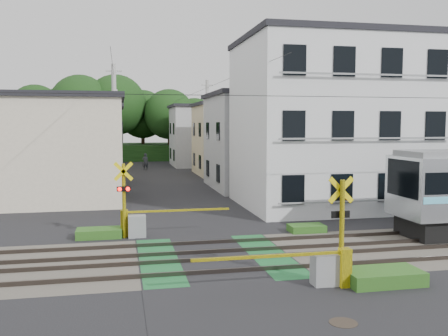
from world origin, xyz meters
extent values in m
plane|color=black|center=(0.00, 0.00, 0.00)|extent=(120.00, 120.00, 0.00)
cube|color=#47423A|center=(0.00, 0.00, 0.00)|extent=(120.00, 6.00, 0.00)
cube|color=black|center=(0.00, 0.00, 0.01)|extent=(5.20, 120.00, 0.00)
cube|color=#145126|center=(-1.90, 0.00, 0.01)|extent=(1.30, 6.00, 0.00)
cube|color=#145126|center=(1.90, 0.00, 0.01)|extent=(1.30, 6.00, 0.00)
cube|color=#3F3833|center=(0.00, -1.90, 0.07)|extent=(120.00, 0.08, 0.14)
cube|color=#3F3833|center=(0.00, -0.50, 0.07)|extent=(120.00, 0.08, 0.14)
cube|color=#3F3833|center=(0.00, 0.50, 0.07)|extent=(120.00, 0.08, 0.14)
cube|color=#3F3833|center=(0.00, 1.90, 0.07)|extent=(120.00, 0.08, 0.14)
cube|color=black|center=(7.86, 1.20, 2.43)|extent=(0.10, 2.26, 1.46)
cylinder|color=yellow|center=(3.00, -3.60, 1.50)|extent=(0.14, 0.14, 3.00)
cube|color=yellow|center=(3.00, -3.50, 2.70)|extent=(0.77, 0.05, 0.77)
cube|color=yellow|center=(3.00, -3.50, 2.70)|extent=(0.77, 0.05, 0.77)
cube|color=black|center=(3.00, -3.50, 2.00)|extent=(0.55, 0.05, 0.20)
sphere|color=#FF0C07|center=(2.84, -3.44, 2.00)|extent=(0.16, 0.16, 0.16)
sphere|color=#FF0C07|center=(3.16, -3.44, 2.00)|extent=(0.16, 0.16, 0.16)
cube|color=gray|center=(2.50, -3.60, 0.45)|extent=(0.70, 0.50, 0.90)
cube|color=yellow|center=(3.00, -3.85, 0.55)|extent=(0.30, 0.30, 1.10)
cube|color=yellow|center=(0.75, -3.85, 1.00)|extent=(4.20, 0.08, 0.08)
cylinder|color=yellow|center=(-3.00, 3.60, 1.50)|extent=(0.14, 0.14, 3.00)
cube|color=yellow|center=(-3.00, 3.50, 2.70)|extent=(0.77, 0.05, 0.77)
cube|color=yellow|center=(-3.00, 3.50, 2.70)|extent=(0.77, 0.05, 0.77)
cube|color=black|center=(-3.00, 3.50, 2.00)|extent=(0.55, 0.05, 0.20)
sphere|color=#FF0C07|center=(-3.16, 3.44, 2.00)|extent=(0.16, 0.16, 0.16)
sphere|color=#FF0C07|center=(-2.84, 3.44, 2.00)|extent=(0.16, 0.16, 0.16)
cube|color=gray|center=(-2.50, 3.60, 0.45)|extent=(0.70, 0.50, 0.90)
cube|color=yellow|center=(-3.00, 3.85, 0.55)|extent=(0.30, 0.30, 1.10)
cube|color=yellow|center=(-0.75, 3.85, 1.00)|extent=(4.20, 0.08, 0.08)
cube|color=silver|center=(8.50, 9.50, 4.50)|extent=(10.00, 8.00, 9.00)
cube|color=black|center=(8.50, 9.50, 9.15)|extent=(10.20, 8.16, 0.30)
cube|color=black|center=(4.80, 5.47, 1.50)|extent=(1.10, 0.06, 1.40)
cube|color=black|center=(7.25, 5.47, 1.50)|extent=(1.10, 0.06, 1.40)
cube|color=black|center=(9.70, 5.47, 1.50)|extent=(1.10, 0.06, 1.40)
cube|color=black|center=(12.15, 5.47, 1.50)|extent=(1.10, 0.06, 1.40)
cube|color=gray|center=(8.50, 5.25, 0.90)|extent=(9.00, 0.06, 0.08)
cube|color=black|center=(4.80, 5.47, 4.50)|extent=(1.10, 0.06, 1.40)
cube|color=black|center=(7.25, 5.47, 4.50)|extent=(1.10, 0.06, 1.40)
cube|color=black|center=(9.70, 5.47, 4.50)|extent=(1.10, 0.06, 1.40)
cube|color=black|center=(12.15, 5.47, 4.50)|extent=(1.10, 0.06, 1.40)
cube|color=gray|center=(8.50, 5.25, 3.90)|extent=(9.00, 0.06, 0.08)
cube|color=black|center=(4.80, 5.47, 7.50)|extent=(1.10, 0.06, 1.40)
cube|color=black|center=(7.25, 5.47, 7.50)|extent=(1.10, 0.06, 1.40)
cube|color=black|center=(9.70, 5.47, 7.50)|extent=(1.10, 0.06, 1.40)
cube|color=black|center=(12.15, 5.47, 7.50)|extent=(1.10, 0.06, 1.40)
cube|color=gray|center=(8.50, 5.25, 6.90)|extent=(9.00, 0.06, 0.08)
cube|color=beige|center=(-6.50, 14.00, 3.00)|extent=(7.00, 7.00, 6.00)
cube|color=black|center=(-6.50, 14.00, 6.15)|extent=(7.35, 7.35, 0.30)
cube|color=black|center=(-2.97, 12.25, 1.30)|extent=(0.06, 1.00, 1.20)
cube|color=black|center=(-2.97, 15.75, 1.30)|extent=(0.06, 1.00, 1.20)
cube|color=black|center=(-2.97, 12.25, 4.10)|extent=(0.06, 1.00, 1.20)
cube|color=black|center=(-2.97, 15.75, 4.10)|extent=(0.06, 1.00, 1.20)
cube|color=#A2A4A7|center=(6.80, 18.00, 3.25)|extent=(7.00, 8.00, 6.50)
cube|color=black|center=(6.80, 18.00, 6.65)|extent=(7.35, 8.40, 0.30)
cube|color=black|center=(3.27, 16.00, 1.30)|extent=(0.06, 1.00, 1.20)
cube|color=black|center=(3.27, 20.00, 1.30)|extent=(0.06, 1.00, 1.20)
cube|color=black|center=(3.27, 16.00, 4.10)|extent=(0.06, 1.00, 1.20)
cube|color=black|center=(3.27, 20.00, 4.10)|extent=(0.06, 1.00, 1.20)
cube|color=beige|center=(-7.00, 23.00, 2.90)|extent=(8.00, 7.00, 5.80)
cube|color=black|center=(-7.00, 23.00, 5.95)|extent=(8.40, 7.35, 0.30)
cube|color=black|center=(-2.97, 21.25, 1.30)|extent=(0.06, 1.00, 1.20)
cube|color=black|center=(-2.97, 24.75, 1.30)|extent=(0.06, 1.00, 1.20)
cube|color=black|center=(-2.97, 21.25, 4.10)|extent=(0.06, 1.00, 1.20)
cube|color=black|center=(-2.97, 24.75, 4.10)|extent=(0.06, 1.00, 1.20)
cube|color=#C8B78D|center=(7.20, 28.00, 3.10)|extent=(7.00, 7.00, 6.20)
cube|color=black|center=(7.20, 28.00, 6.35)|extent=(7.35, 7.35, 0.30)
cube|color=black|center=(3.67, 26.25, 1.30)|extent=(0.06, 1.00, 1.20)
cube|color=black|center=(3.67, 29.75, 1.30)|extent=(0.06, 1.00, 1.20)
cube|color=black|center=(3.67, 26.25, 4.10)|extent=(0.06, 1.00, 1.20)
cube|color=black|center=(3.67, 29.75, 4.10)|extent=(0.06, 1.00, 1.20)
cube|color=#C8B78D|center=(-6.80, 33.00, 3.00)|extent=(7.00, 8.00, 6.00)
cube|color=black|center=(-6.80, 33.00, 6.15)|extent=(7.35, 8.40, 0.30)
cube|color=black|center=(-3.27, 31.00, 1.30)|extent=(0.06, 1.00, 1.20)
cube|color=black|center=(-3.27, 35.00, 1.30)|extent=(0.06, 1.00, 1.20)
cube|color=black|center=(-3.27, 31.00, 4.10)|extent=(0.06, 1.00, 1.20)
cube|color=black|center=(-3.27, 35.00, 4.10)|extent=(0.06, 1.00, 1.20)
cube|color=#A2A4A7|center=(6.50, 38.00, 3.20)|extent=(8.00, 7.00, 6.40)
cube|color=black|center=(6.50, 38.00, 6.55)|extent=(8.40, 7.35, 0.30)
cube|color=black|center=(2.47, 36.25, 1.30)|extent=(0.06, 1.00, 1.20)
cube|color=black|center=(2.47, 39.75, 1.30)|extent=(0.06, 1.00, 1.20)
cube|color=black|center=(2.47, 36.25, 4.10)|extent=(0.06, 1.00, 1.20)
cube|color=black|center=(2.47, 39.75, 4.10)|extent=(0.06, 1.00, 1.20)
cube|color=#173612|center=(0.00, 50.00, 1.00)|extent=(40.00, 10.00, 2.00)
cylinder|color=#332114|center=(-13.47, 50.34, 2.40)|extent=(0.50, 0.50, 4.79)
sphere|color=#173612|center=(-13.47, 50.34, 6.23)|extent=(6.71, 6.71, 6.71)
cylinder|color=#332114|center=(-9.77, 47.90, 2.30)|extent=(0.50, 0.50, 4.60)
sphere|color=#173612|center=(-9.77, 47.90, 5.98)|extent=(6.44, 6.44, 6.44)
cylinder|color=#332114|center=(-7.73, 46.49, 2.64)|extent=(0.50, 0.50, 5.28)
sphere|color=#173612|center=(-7.73, 46.49, 6.86)|extent=(7.39, 7.39, 7.39)
cylinder|color=#332114|center=(-3.53, 47.55, 2.69)|extent=(0.50, 0.50, 5.38)
sphere|color=#173612|center=(-3.53, 47.55, 7.00)|extent=(7.54, 7.54, 7.54)
cylinder|color=#332114|center=(-0.13, 50.24, 2.27)|extent=(0.50, 0.50, 4.54)
sphere|color=#173612|center=(-0.13, 50.24, 5.91)|extent=(6.36, 6.36, 6.36)
cylinder|color=#332114|center=(3.01, 46.37, 2.24)|extent=(0.50, 0.50, 4.49)
sphere|color=#173612|center=(3.01, 46.37, 5.83)|extent=(6.28, 6.28, 6.28)
cylinder|color=#332114|center=(6.74, 49.96, 2.02)|extent=(0.50, 0.50, 4.04)
sphere|color=#173612|center=(6.74, 49.96, 5.26)|extent=(5.66, 5.66, 5.66)
cylinder|color=#332114|center=(10.65, 49.81, 2.06)|extent=(0.50, 0.50, 4.11)
sphere|color=#173612|center=(10.65, 49.81, 5.35)|extent=(5.76, 5.76, 5.76)
cylinder|color=#332114|center=(13.69, 46.97, 2.52)|extent=(0.50, 0.50, 5.03)
sphere|color=#173612|center=(13.69, 46.97, 6.54)|extent=(7.04, 7.04, 7.04)
cube|color=black|center=(6.00, 1.20, 5.60)|extent=(60.00, 0.02, 0.02)
cylinder|color=#A5A5A0|center=(-3.40, 13.00, 4.00)|extent=(0.26, 0.26, 8.00)
cube|color=#A5A5A0|center=(-3.40, 13.00, 7.60)|extent=(0.90, 0.08, 0.08)
cylinder|color=#A5A5A0|center=(3.60, 22.00, 4.00)|extent=(0.26, 0.26, 8.00)
cube|color=#A5A5A0|center=(3.60, 22.00, 7.60)|extent=(0.90, 0.08, 0.08)
cylinder|color=#A5A5A0|center=(-3.40, 34.00, 4.00)|extent=(0.26, 0.26, 8.00)
cube|color=#A5A5A0|center=(-3.40, 34.00, 7.60)|extent=(0.90, 0.08, 0.08)
cube|color=black|center=(-3.40, 23.50, 7.40)|extent=(0.02, 42.00, 0.02)
cube|color=black|center=(3.60, 23.50, 7.40)|extent=(0.02, 42.00, 0.02)
imported|color=#2D3039|center=(-0.67, 33.74, 0.84)|extent=(0.66, 0.47, 1.69)
cylinder|color=#2D261E|center=(1.84, -6.25, 0.01)|extent=(0.66, 0.66, 0.02)
cube|color=#2D5E1E|center=(4.20, -3.80, 0.20)|extent=(2.20, 1.20, 0.40)
cube|color=#2D5E1E|center=(-4.00, 3.90, 0.18)|extent=(1.80, 1.00, 0.36)
cube|color=#2D5E1E|center=(4.60, 3.20, 0.15)|extent=(1.50, 0.90, 0.30)
camera|label=1|loc=(-3.11, -16.54, 4.55)|focal=40.00mm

